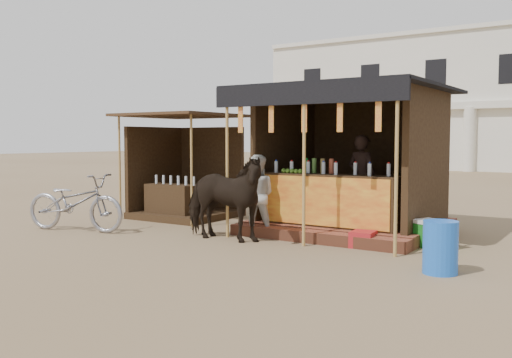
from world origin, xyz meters
name	(u,v)px	position (x,y,z in m)	size (l,w,h in m)	color
ground	(200,255)	(0.00, 0.00, 0.00)	(120.00, 120.00, 0.00)	#846B4C
main_stall	(349,180)	(1.01, 3.36, 1.03)	(3.60, 3.61, 2.78)	brown
secondary_stall	(181,180)	(-3.17, 3.24, 0.85)	(2.40, 2.40, 2.38)	#382714
cow	(223,198)	(-0.44, 1.20, 0.76)	(0.82, 1.80, 1.52)	black
motorbike	(75,202)	(-3.52, 0.47, 0.57)	(0.75, 2.16, 1.14)	gray
bystander	(256,195)	(-0.26, 2.00, 0.76)	(0.74, 0.58, 1.52)	beige
blue_barrel	(440,247)	(3.49, 0.81, 0.36)	(0.46, 0.46, 0.72)	blue
red_crate	(363,239)	(1.89, 2.00, 0.14)	(0.38, 0.43, 0.27)	#A41B1E
cooler	(434,234)	(2.90, 2.60, 0.23)	(0.76, 0.67, 0.46)	#1A771F
background_building	(484,104)	(-2.00, 29.94, 3.98)	(26.00, 7.45, 8.18)	silver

